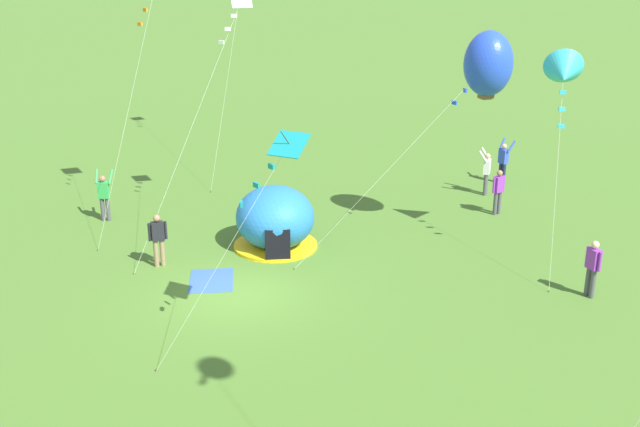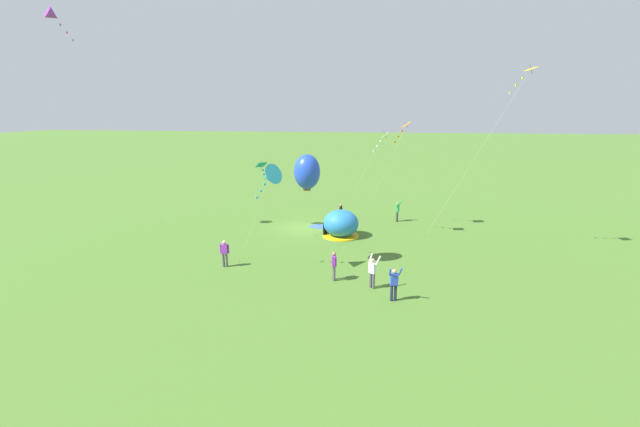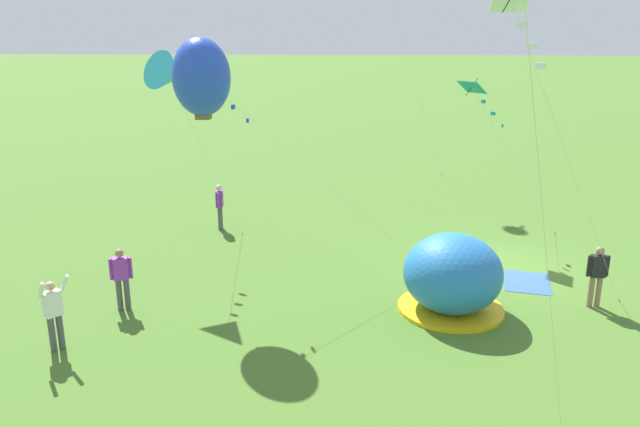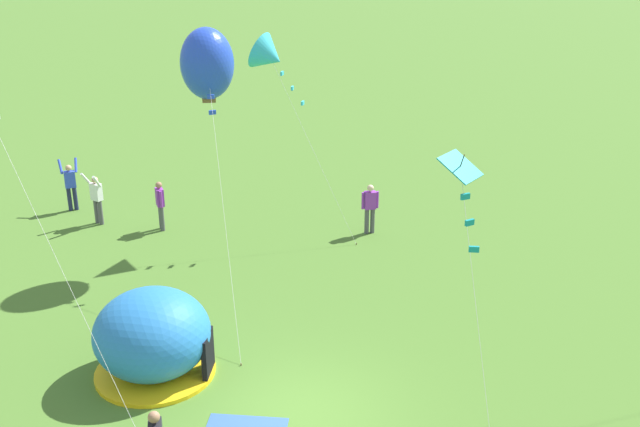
# 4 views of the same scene
# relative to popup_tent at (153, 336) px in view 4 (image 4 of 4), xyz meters

# --- Properties ---
(ground_plane) EXTENTS (300.00, 300.00, 0.00)m
(ground_plane) POSITION_rel_popup_tent_xyz_m (3.17, -2.03, -1.00)
(ground_plane) COLOR #477028
(popup_tent) EXTENTS (2.81, 2.81, 2.10)m
(popup_tent) POSITION_rel_popup_tent_xyz_m (0.00, 0.00, 0.00)
(popup_tent) COLOR #2672BF
(popup_tent) RESTS_ON ground
(person_with_toddler) EXTENTS (0.59, 0.27, 1.72)m
(person_with_toddler) POSITION_rel_popup_tent_xyz_m (6.54, 7.55, -0.03)
(person_with_toddler) COLOR #4C4C51
(person_with_toddler) RESTS_ON ground
(person_arms_raised) EXTENTS (0.69, 0.56, 1.89)m
(person_arms_raised) POSITION_rel_popup_tent_xyz_m (-3.76, 11.01, 0.00)
(person_arms_raised) COLOR #1E2347
(person_arms_raised) RESTS_ON ground
(person_flying_kite) EXTENTS (0.72, 0.68, 1.89)m
(person_flying_kite) POSITION_rel_popup_tent_xyz_m (-2.63, 9.54, 0.00)
(person_flying_kite) COLOR #4C4C51
(person_flying_kite) RESTS_ON ground
(person_far_back) EXTENTS (0.32, 0.58, 1.72)m
(person_far_back) POSITION_rel_popup_tent_xyz_m (-0.43, 8.74, -0.03)
(person_far_back) COLOR #4C4C51
(person_far_back) RESTS_ON ground
(kite_teal) EXTENTS (1.05, 3.93, 5.60)m
(kite_teal) POSITION_rel_popup_tent_xyz_m (6.57, -1.62, 4.03)
(kite_teal) COLOR silver
(kite_teal) RESTS_ON ground
(kite_cyan) EXTENTS (3.43, 2.45, 6.62)m
(kite_cyan) POSITION_rel_popup_tent_xyz_m (3.37, 8.23, 4.91)
(kite_cyan) COLOR silver
(kite_cyan) RESTS_ON ground
(kite_blue) EXTENTS (1.57, 7.52, 7.03)m
(kite_blue) POSITION_rel_popup_tent_xyz_m (1.44, 6.76, 4.98)
(kite_blue) COLOR silver
(kite_blue) RESTS_ON ground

